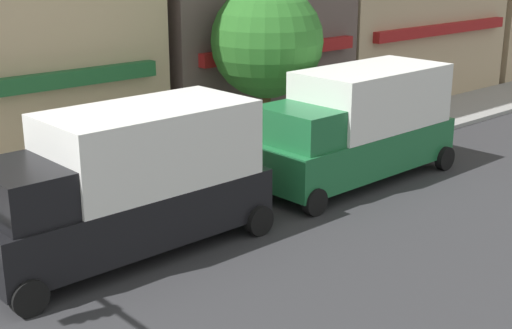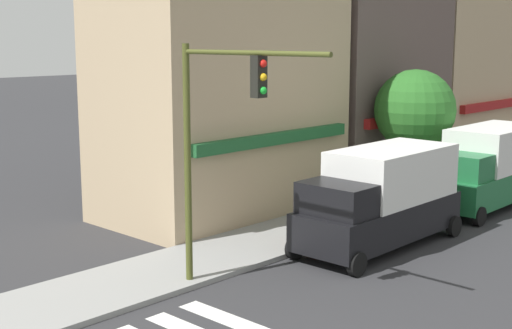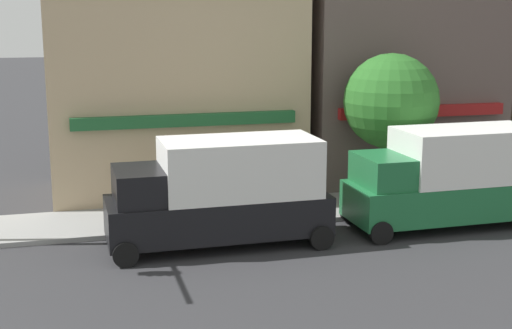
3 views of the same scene
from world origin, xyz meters
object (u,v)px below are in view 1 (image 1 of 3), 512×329
at_px(fire_hydrant, 19,222).
at_px(street_tree, 267,42).
at_px(pedestrian_green_top, 98,177).
at_px(pedestrian_grey_coat, 300,130).
at_px(box_truck_green, 358,124).
at_px(box_truck_black, 129,180).

height_order(fire_hydrant, street_tree, street_tree).
bearing_deg(pedestrian_green_top, pedestrian_grey_coat, 111.19).
relative_size(pedestrian_grey_coat, fire_hydrant, 2.10).
bearing_deg(street_tree, box_truck_green, -75.17).
distance_m(box_truck_black, pedestrian_green_top, 2.12).
height_order(box_truck_black, street_tree, street_tree).
height_order(pedestrian_green_top, fire_hydrant, pedestrian_green_top).
height_order(pedestrian_green_top, pedestrian_grey_coat, same).
distance_m(box_truck_green, pedestrian_grey_coat, 2.07).
bearing_deg(street_tree, fire_hydrant, -172.27).
relative_size(pedestrian_green_top, pedestrian_grey_coat, 1.00).
relative_size(box_truck_green, fire_hydrant, 7.40).
xyz_separation_m(box_truck_green, street_tree, (-0.74, 2.80, 1.98)).
bearing_deg(pedestrian_green_top, street_tree, 118.83).
xyz_separation_m(box_truck_black, fire_hydrant, (-1.67, 1.70, -0.97)).
bearing_deg(street_tree, box_truck_black, -156.48).
bearing_deg(box_truck_green, pedestrian_green_top, 162.57).
bearing_deg(pedestrian_grey_coat, street_tree, -75.77).
height_order(box_truck_black, fire_hydrant, box_truck_black).
distance_m(pedestrian_green_top, pedestrian_grey_coat, 6.58).
distance_m(box_truck_black, fire_hydrant, 2.58).
relative_size(box_truck_black, box_truck_green, 1.00).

